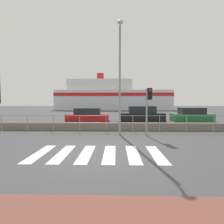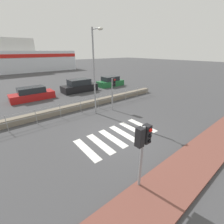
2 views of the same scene
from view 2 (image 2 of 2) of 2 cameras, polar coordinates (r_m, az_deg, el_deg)
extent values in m
plane|color=#424244|center=(9.49, 2.48, -8.93)|extent=(160.00, 160.00, 0.00)
cube|color=brown|center=(7.53, 24.97, -20.48)|extent=(24.00, 1.80, 0.12)
cube|color=silver|center=(8.40, -9.75, -13.91)|extent=(0.45, 2.40, 0.01)
cube|color=silver|center=(8.77, -4.55, -11.87)|extent=(0.45, 2.40, 0.01)
cube|color=silver|center=(9.22, 0.13, -9.92)|extent=(0.45, 2.40, 0.01)
cube|color=silver|center=(9.73, 4.29, -8.12)|extent=(0.45, 2.40, 0.01)
cube|color=silver|center=(10.29, 7.99, -6.46)|extent=(0.45, 2.40, 0.01)
cube|color=silver|center=(10.90, 11.27, -4.97)|extent=(0.45, 2.40, 0.01)
cube|color=slate|center=(13.80, -13.45, 1.96)|extent=(19.57, 0.55, 0.51)
cylinder|color=gray|center=(12.79, -12.04, 4.38)|extent=(17.62, 0.03, 0.03)
cylinder|color=gray|center=(12.93, -11.88, 2.46)|extent=(17.62, 0.03, 0.03)
cylinder|color=gray|center=(11.78, -35.20, -3.70)|extent=(0.04, 0.04, 1.14)
cylinder|color=gray|center=(11.92, -26.95, -1.63)|extent=(0.04, 0.04, 1.14)
cylinder|color=gray|center=(12.32, -19.09, 0.38)|extent=(0.04, 0.04, 1.14)
cylinder|color=gray|center=(12.95, -11.86, 2.22)|extent=(0.04, 0.04, 1.14)
cylinder|color=gray|center=(13.78, -5.37, 3.84)|extent=(0.04, 0.04, 1.14)
cylinder|color=gray|center=(14.77, 0.33, 5.22)|extent=(0.04, 0.04, 1.14)
cylinder|color=gray|center=(15.90, 5.29, 6.37)|extent=(0.04, 0.04, 1.14)
cylinder|color=gray|center=(17.13, 9.58, 7.33)|extent=(0.04, 0.04, 1.14)
cylinder|color=gray|center=(18.45, 13.29, 8.12)|extent=(0.04, 0.04, 1.14)
cylinder|color=gray|center=(5.71, 11.02, -17.30)|extent=(0.10, 0.10, 2.65)
cube|color=black|center=(5.03, 10.57, -9.49)|extent=(0.24, 0.24, 0.68)
sphere|color=red|center=(5.00, 9.53, -6.81)|extent=(0.13, 0.13, 0.13)
sphere|color=black|center=(5.11, 9.38, -8.88)|extent=(0.13, 0.13, 0.13)
sphere|color=black|center=(5.22, 9.23, -10.86)|extent=(0.13, 0.13, 0.13)
cube|color=black|center=(5.26, 13.03, -8.17)|extent=(0.24, 0.24, 0.68)
sphere|color=red|center=(5.09, 14.46, -6.71)|extent=(0.13, 0.13, 0.13)
sphere|color=black|center=(5.19, 14.24, -8.75)|extent=(0.13, 0.13, 0.13)
sphere|color=black|center=(5.30, 14.02, -10.70)|extent=(0.13, 0.13, 0.13)
cylinder|color=gray|center=(13.00, 0.04, 6.64)|extent=(0.10, 0.10, 2.81)
cube|color=black|center=(12.86, 0.65, 11.33)|extent=(0.24, 0.24, 0.68)
sphere|color=red|center=(12.71, 1.06, 12.17)|extent=(0.13, 0.13, 0.13)
sphere|color=black|center=(12.75, 1.05, 11.24)|extent=(0.13, 0.13, 0.13)
sphere|color=black|center=(12.80, 1.04, 10.31)|extent=(0.13, 0.13, 0.13)
cylinder|color=gray|center=(11.91, -6.81, 13.96)|extent=(0.12, 0.12, 6.43)
cylinder|color=gray|center=(11.45, -6.09, 29.06)|extent=(0.07, 0.99, 0.07)
ellipsoid|color=silver|center=(11.04, -4.47, 29.11)|extent=(0.32, 0.42, 0.19)
cube|color=silver|center=(45.18, -33.34, 15.75)|extent=(28.37, 8.42, 4.87)
cube|color=red|center=(40.93, -32.96, 17.44)|extent=(28.37, 0.08, 0.78)
cube|color=#B21919|center=(18.38, -28.00, 5.38)|extent=(4.34, 1.71, 0.74)
cube|color=#1E2328|center=(18.22, -28.38, 7.41)|extent=(2.61, 1.51, 0.61)
cube|color=black|center=(20.09, -12.24, 8.94)|extent=(4.48, 1.85, 0.86)
cube|color=#1E2328|center=(19.93, -12.42, 11.12)|extent=(2.69, 1.63, 0.70)
cube|color=#1E6633|center=(22.78, -0.62, 10.88)|extent=(3.94, 1.77, 0.78)
cube|color=#1E2328|center=(22.65, -0.63, 12.63)|extent=(2.37, 1.56, 0.64)
camera|label=1|loc=(6.75, 50.07, -12.23)|focal=28.00mm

